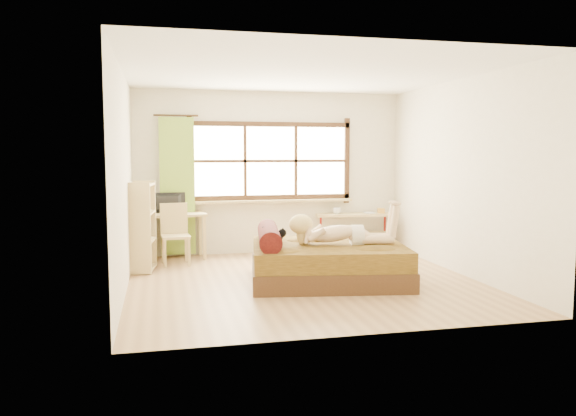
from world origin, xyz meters
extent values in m
plane|color=#9E754C|center=(0.00, 0.00, 0.00)|extent=(4.50, 4.50, 0.00)
plane|color=white|center=(0.00, 0.00, 2.70)|extent=(4.50, 4.50, 0.00)
plane|color=silver|center=(0.00, 2.25, 1.35)|extent=(4.50, 0.00, 4.50)
plane|color=silver|center=(0.00, -2.25, 1.35)|extent=(4.50, 0.00, 4.50)
plane|color=silver|center=(-2.25, 0.00, 1.35)|extent=(0.00, 4.50, 4.50)
plane|color=silver|center=(2.25, 0.00, 1.35)|extent=(0.00, 4.50, 4.50)
cube|color=#FFEDBF|center=(0.00, 2.25, 1.55)|extent=(2.60, 0.01, 1.30)
cube|color=tan|center=(0.00, 2.17, 0.88)|extent=(2.80, 0.16, 0.04)
cube|color=olive|center=(-1.55, 2.13, 1.15)|extent=(0.55, 0.10, 2.20)
cube|color=#33180F|center=(0.31, -0.07, 0.12)|extent=(2.21, 1.88, 0.25)
cube|color=#36270C|center=(0.31, -0.07, 0.37)|extent=(2.16, 1.84, 0.25)
cylinder|color=black|center=(-0.45, 0.05, 0.62)|extent=(0.49, 1.38, 0.28)
cube|color=tan|center=(-1.71, 1.95, 0.71)|extent=(1.21, 0.63, 0.04)
cube|color=tan|center=(-2.23, 1.69, 0.35)|extent=(0.05, 0.05, 0.70)
cube|color=tan|center=(-1.16, 1.78, 0.35)|extent=(0.05, 0.05, 0.70)
cube|color=tan|center=(-2.26, 2.12, 0.35)|extent=(0.05, 0.05, 0.70)
cube|color=tan|center=(-1.19, 2.21, 0.35)|extent=(0.05, 0.05, 0.70)
imported|color=black|center=(-1.71, 2.00, 0.90)|extent=(0.57, 0.12, 0.32)
cube|color=tan|center=(-1.61, 1.50, 0.43)|extent=(0.44, 0.44, 0.04)
cube|color=tan|center=(-1.62, 1.69, 0.69)|extent=(0.41, 0.07, 0.47)
cube|color=tan|center=(-1.77, 1.31, 0.21)|extent=(0.04, 0.04, 0.41)
cube|color=tan|center=(-1.42, 1.34, 0.21)|extent=(0.04, 0.04, 0.41)
cube|color=tan|center=(-1.80, 1.66, 0.21)|extent=(0.04, 0.04, 0.41)
cube|color=tan|center=(-1.45, 1.69, 0.21)|extent=(0.04, 0.04, 0.41)
cube|color=tan|center=(1.42, 2.07, 0.62)|extent=(1.32, 0.48, 0.04)
cube|color=tan|center=(1.42, 2.07, 0.30)|extent=(1.32, 0.48, 0.03)
cylinder|color=maroon|center=(0.82, 2.01, 0.32)|extent=(0.04, 0.04, 0.64)
cylinder|color=maroon|center=(1.99, 1.87, 0.32)|extent=(0.04, 0.04, 0.64)
cylinder|color=maroon|center=(0.85, 2.27, 0.32)|extent=(0.04, 0.04, 0.64)
cylinder|color=maroon|center=(2.02, 2.13, 0.32)|extent=(0.04, 0.04, 0.64)
cube|color=gold|center=(1.90, 2.01, 0.69)|extent=(0.12, 0.12, 0.09)
imported|color=gray|center=(1.12, 2.07, 0.70)|extent=(0.15, 0.15, 0.11)
imported|color=gray|center=(1.62, 2.07, 0.65)|extent=(0.19, 0.25, 0.02)
cube|color=tan|center=(-2.08, 1.13, 0.05)|extent=(0.38, 0.56, 0.03)
cube|color=tan|center=(-2.08, 1.13, 0.45)|extent=(0.38, 0.56, 0.03)
cube|color=tan|center=(-2.08, 1.13, 0.85)|extent=(0.38, 0.56, 0.03)
cube|color=tan|center=(-2.08, 1.13, 1.24)|extent=(0.38, 0.56, 0.03)
cube|color=tan|center=(-2.11, 0.87, 0.65)|extent=(0.31, 0.07, 1.27)
cube|color=tan|center=(-2.05, 1.39, 0.65)|extent=(0.31, 0.07, 1.27)
camera|label=1|loc=(-1.82, -7.04, 1.69)|focal=35.00mm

